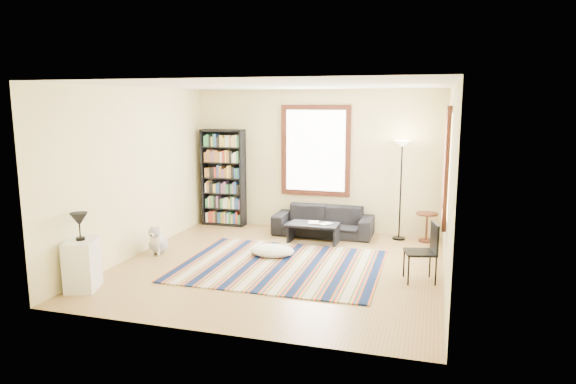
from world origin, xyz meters
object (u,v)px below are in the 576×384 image
(folding_chair, at_px, (420,252))
(white_cabinet, at_px, (82,265))
(bookshelf, at_px, (223,178))
(dog, at_px, (158,239))
(floor_lamp, at_px, (401,191))
(floor_cushion, at_px, (272,251))
(coffee_table, at_px, (314,233))
(sofa, at_px, (323,221))
(side_table, at_px, (427,227))

(folding_chair, xyz_separation_m, white_cabinet, (-4.45, -1.62, -0.08))
(bookshelf, height_order, dog, bookshelf)
(floor_lamp, relative_size, folding_chair, 2.16)
(floor_cushion, relative_size, dog, 1.50)
(floor_lamp, bearing_deg, coffee_table, -155.32)
(sofa, bearing_deg, floor_lamp, 3.95)
(floor_cushion, bearing_deg, bookshelf, 131.78)
(coffee_table, distance_m, floor_lamp, 1.80)
(coffee_table, xyz_separation_m, white_cabinet, (-2.51, -3.20, 0.17))
(coffee_table, bearing_deg, side_table, 18.30)
(floor_cushion, distance_m, side_table, 2.98)
(side_table, bearing_deg, white_cabinet, -139.42)
(floor_cushion, distance_m, dog, 1.97)
(sofa, distance_m, bookshelf, 2.32)
(floor_lamp, relative_size, white_cabinet, 2.66)
(coffee_table, height_order, dog, dog)
(folding_chair, bearing_deg, floor_lamp, 87.42)
(folding_chair, bearing_deg, bookshelf, 135.36)
(coffee_table, bearing_deg, sofa, 85.03)
(coffee_table, distance_m, floor_cushion, 1.12)
(side_table, distance_m, white_cabinet, 5.93)
(sofa, height_order, coffee_table, sofa)
(coffee_table, xyz_separation_m, dog, (-2.40, -1.38, 0.07))
(dog, bearing_deg, sofa, 29.97)
(white_cabinet, bearing_deg, dog, 67.82)
(floor_cushion, distance_m, floor_lamp, 2.72)
(floor_cushion, height_order, folding_chair, folding_chair)
(white_cabinet, xyz_separation_m, dog, (0.11, 1.82, -0.10))
(sofa, xyz_separation_m, dog, (-2.45, -1.97, -0.03))
(floor_lamp, xyz_separation_m, dog, (-3.89, -2.07, -0.68))
(sofa, bearing_deg, white_cabinet, -124.14)
(sofa, distance_m, coffee_table, 0.60)
(floor_lamp, bearing_deg, bookshelf, 177.32)
(bookshelf, xyz_separation_m, side_table, (4.12, -0.20, -0.73))
(dog, bearing_deg, side_table, 16.14)
(folding_chair, height_order, dog, folding_chair)
(coffee_table, relative_size, floor_cushion, 1.21)
(coffee_table, height_order, side_table, side_table)
(dog, bearing_deg, bookshelf, 74.51)
(floor_lamp, relative_size, dog, 3.76)
(folding_chair, bearing_deg, white_cabinet, -173.82)
(floor_cushion, bearing_deg, coffee_table, 64.98)
(coffee_table, xyz_separation_m, folding_chair, (1.94, -1.58, 0.25))
(bookshelf, relative_size, floor_lamp, 1.08)
(folding_chair, bearing_deg, coffee_table, 127.05)
(side_table, xyz_separation_m, folding_chair, (-0.05, -2.24, 0.16))
(sofa, relative_size, folding_chair, 2.22)
(coffee_table, relative_size, dog, 1.82)
(sofa, bearing_deg, bookshelf, 172.94)
(white_cabinet, distance_m, dog, 1.82)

